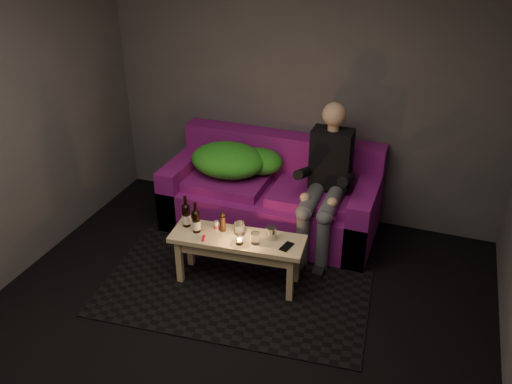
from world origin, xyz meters
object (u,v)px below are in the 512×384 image
steel_cup (271,233)px  person (326,178)px  coffee_table (238,245)px  beer_bottle_a (186,215)px  beer_bottle_b (196,221)px  sofa (272,197)px

steel_cup → person: bearing=70.6°
coffee_table → beer_bottle_a: bearing=178.0°
coffee_table → steel_cup: 0.32m
beer_bottle_b → steel_cup: bearing=9.4°
sofa → person: person is taller
beer_bottle_a → steel_cup: beer_bottle_a is taller
beer_bottle_a → steel_cup: 0.75m
coffee_table → sofa: bearing=91.3°
sofa → beer_bottle_b: (-0.33, -1.03, 0.24)m
sofa → coffee_table: 0.99m
sofa → steel_cup: 0.99m
coffee_table → beer_bottle_b: 0.40m
beer_bottle_a → coffee_table: bearing=-2.0°
person → beer_bottle_a: (-1.02, -0.81, -0.14)m
sofa → beer_bottle_a: bearing=-114.9°
coffee_table → beer_bottle_b: beer_bottle_b is taller
person → beer_bottle_b: (-0.90, -0.86, -0.15)m
person → beer_bottle_b: size_ratio=4.97×
beer_bottle_b → sofa: bearing=72.1°
person → coffee_table: person is taller
coffee_table → steel_cup: (0.28, 0.07, 0.14)m
person → steel_cup: person is taller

